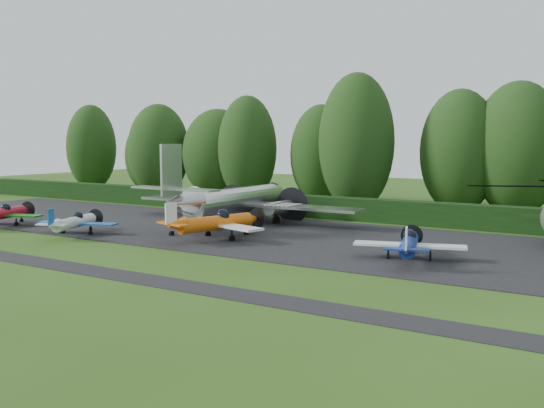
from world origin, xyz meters
The scene contains 19 objects.
ground centered at (0.00, 0.00, 0.00)m, with size 160.00×160.00×0.00m, color #2A4914.
apron centered at (0.00, 10.00, 0.00)m, with size 70.00×18.00×0.01m, color black.
taxiway_verge centered at (0.00, -6.00, 0.00)m, with size 70.00×2.00×0.00m, color black.
hedgerow centered at (0.00, 21.00, 0.00)m, with size 90.00×1.60×2.00m, color black.
transport_plane centered at (-1.69, 13.66, 1.99)m, with size 22.26×17.07×7.13m.
light_plane_red centered at (-17.25, 2.03, 1.07)m, with size 6.68×7.02×2.57m.
light_plane_white centered at (-8.32, 2.09, 0.99)m, with size 6.20×6.52×2.38m.
light_plane_orange centered at (2.02, 6.05, 1.24)m, with size 7.75×8.14×2.98m.
light_plane_blue centered at (16.53, 5.75, 1.06)m, with size 6.61×6.95×2.54m.
tree_0 centered at (-24.40, 29.21, 5.83)m, with size 7.76×7.76×11.68m.
tree_1 centered at (12.04, 33.63, 4.91)m, with size 5.77×5.77×9.86m.
tree_2 centered at (-2.60, 31.67, 5.53)m, with size 6.93×6.93×11.09m.
tree_3 centered at (17.90, 31.74, 6.32)m, with size 8.34×8.34×12.66m.
tree_5 centered at (-29.96, 33.31, 4.91)m, with size 6.45×6.45×9.84m.
tree_6 centered at (-39.34, 31.58, 6.05)m, with size 6.95×6.95×12.12m.
tree_7 centered at (-11.08, 29.51, 6.11)m, with size 6.82×6.82×12.25m.
tree_8 centered at (3.55, 27.28, 6.90)m, with size 7.53×7.53×13.82m.
tree_10 centered at (12.83, 30.71, 6.02)m, with size 7.52×7.52×12.07m.
tree_11 centered at (-16.26, 30.81, 5.45)m, with size 8.68×8.68×10.91m.
Camera 1 is at (28.21, -28.65, 7.22)m, focal length 40.00 mm.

